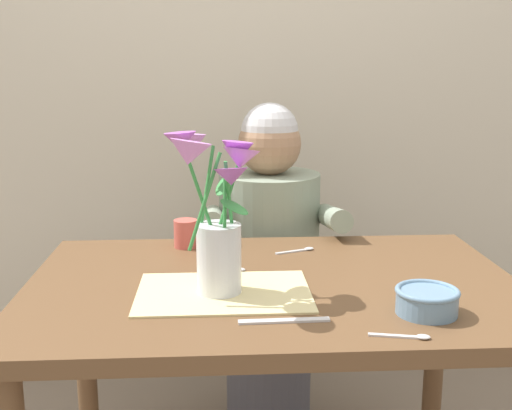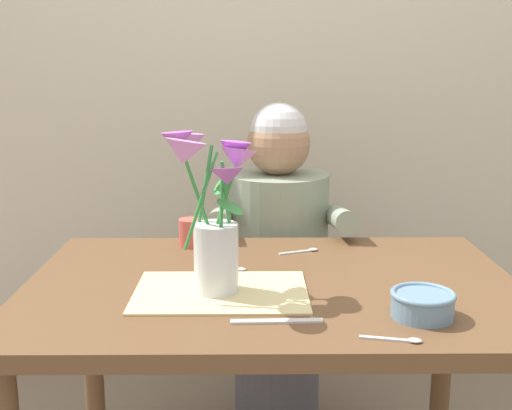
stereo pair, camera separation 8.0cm
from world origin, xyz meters
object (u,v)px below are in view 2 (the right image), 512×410
(seated_person, at_px, (278,271))
(tea_cup, at_px, (191,233))
(ceramic_bowl, at_px, (423,303))
(flower_vase, at_px, (214,210))
(dinner_knife, at_px, (278,321))

(seated_person, bearing_deg, tea_cup, -131.66)
(seated_person, bearing_deg, ceramic_bowl, -72.97)
(seated_person, height_order, ceramic_bowl, seated_person)
(ceramic_bowl, bearing_deg, seated_person, 107.54)
(seated_person, xyz_separation_m, tea_cup, (-0.27, -0.30, 0.22))
(ceramic_bowl, distance_m, tea_cup, 0.76)
(flower_vase, bearing_deg, tea_cup, 102.74)
(flower_vase, xyz_separation_m, tea_cup, (-0.09, 0.39, -0.16))
(ceramic_bowl, bearing_deg, tea_cup, 134.64)
(seated_person, relative_size, ceramic_bowl, 8.35)
(dinner_knife, distance_m, tea_cup, 0.61)
(dinner_knife, xyz_separation_m, tea_cup, (-0.23, 0.57, 0.04))
(dinner_knife, bearing_deg, seated_person, 85.99)
(seated_person, xyz_separation_m, flower_vase, (-0.18, -0.70, 0.38))
(dinner_knife, height_order, tea_cup, tea_cup)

